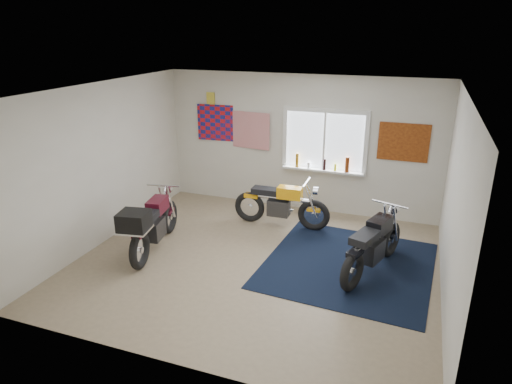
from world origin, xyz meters
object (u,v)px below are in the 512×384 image
(navy_rug, at_px, (348,265))
(yellow_triumph, at_px, (281,205))
(black_chrome_bike, at_px, (373,246))
(maroon_tourer, at_px, (151,224))

(navy_rug, bearing_deg, yellow_triumph, 143.09)
(navy_rug, xyz_separation_m, black_chrome_bike, (0.35, -0.08, 0.42))
(yellow_triumph, height_order, black_chrome_bike, black_chrome_bike)
(navy_rug, xyz_separation_m, yellow_triumph, (-1.46, 1.09, 0.40))
(black_chrome_bike, bearing_deg, navy_rug, 96.10)
(yellow_triumph, relative_size, maroon_tourer, 0.95)
(navy_rug, height_order, maroon_tourer, maroon_tourer)
(navy_rug, relative_size, yellow_triumph, 1.41)
(navy_rug, relative_size, black_chrome_bike, 1.41)
(yellow_triumph, relative_size, black_chrome_bike, 1.00)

